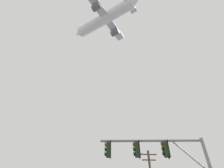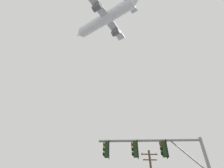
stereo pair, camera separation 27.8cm
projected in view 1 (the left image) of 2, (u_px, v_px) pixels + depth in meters
The scene contains 2 objects.
signal_pole_near at pixel (164, 160), 10.45m from camera, with size 6.35×0.78×5.95m.
airplane at pixel (105, 19), 50.51m from camera, with size 18.89×15.02×5.84m.
Camera 1 is at (-0.07, -3.60, 1.67)m, focal length 28.94 mm.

